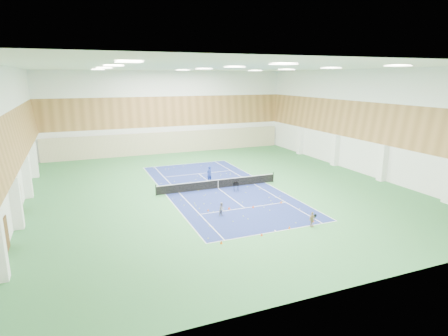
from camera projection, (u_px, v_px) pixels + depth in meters
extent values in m
plane|color=#30713B|center=(218.00, 188.00, 38.28)|extent=(40.00, 40.00, 0.00)
cube|color=navy|center=(218.00, 188.00, 38.28)|extent=(10.97, 23.77, 0.01)
cube|color=#C6B793|center=(170.00, 143.00, 55.68)|extent=(35.40, 0.16, 3.20)
cube|color=#593319|center=(6.00, 235.00, 24.27)|extent=(0.08, 1.80, 2.20)
cube|color=#593319|center=(20.00, 199.00, 31.47)|extent=(0.08, 1.80, 2.20)
imported|color=navy|center=(209.00, 174.00, 40.44)|extent=(0.77, 0.66, 1.78)
imported|color=gray|center=(222.00, 209.00, 30.62)|extent=(0.69, 0.65, 1.14)
imported|color=#A3855D|center=(312.00, 219.00, 28.37)|extent=(0.75, 0.50, 1.18)
cone|color=#D74C0B|center=(208.00, 210.00, 31.79)|extent=(0.18, 0.18, 0.19)
cone|color=#E53D0C|center=(229.00, 208.00, 32.20)|extent=(0.21, 0.21, 0.23)
cone|color=red|center=(253.00, 207.00, 32.58)|extent=(0.20, 0.20, 0.23)
cone|color=orange|center=(281.00, 202.00, 33.79)|extent=(0.19, 0.19, 0.21)
cone|color=orange|center=(221.00, 242.00, 25.56)|extent=(0.20, 0.20, 0.22)
cone|color=#F8400D|center=(262.00, 234.00, 26.83)|extent=(0.18, 0.18, 0.20)
cone|color=#D7560B|center=(289.00, 227.00, 28.12)|extent=(0.18, 0.18, 0.20)
cone|color=#FF650D|center=(313.00, 221.00, 29.42)|extent=(0.19, 0.19, 0.21)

